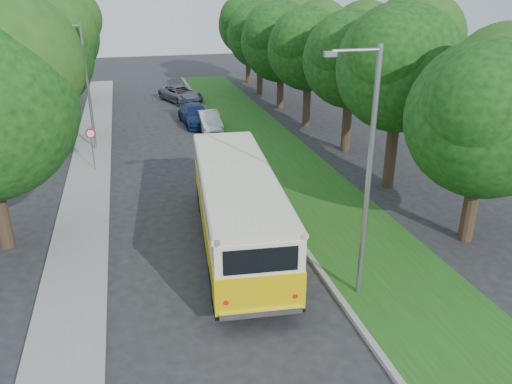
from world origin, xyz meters
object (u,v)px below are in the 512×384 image
object	(u,v)px
lamppost_near	(366,171)
car_grey	(181,94)
car_white	(209,121)
lamppost_far	(86,83)
car_blue	(195,115)
vintage_bus	(237,209)
car_silver	(230,176)

from	to	relation	value
lamppost_near	car_grey	distance (m)	31.23
lamppost_near	car_white	xyz separation A→B (m)	(-1.21, 21.32, -3.72)
lamppost_far	car_blue	bearing A→B (deg)	33.20
car_grey	lamppost_far	bearing A→B (deg)	-139.67
vintage_bus	car_white	world-z (taller)	vintage_bus
lamppost_near	car_silver	bearing A→B (deg)	101.49
car_silver	car_grey	distance (m)	20.77
lamppost_far	vintage_bus	bearing A→B (deg)	-67.43
lamppost_far	car_silver	distance (m)	11.31
vintage_bus	car_blue	distance (m)	18.84
car_silver	car_blue	world-z (taller)	car_blue
lamppost_far	car_silver	xyz separation A→B (m)	(6.84, -8.33, -3.44)
car_grey	vintage_bus	bearing A→B (deg)	-112.86
car_blue	lamppost_near	bearing A→B (deg)	-89.26
car_blue	car_grey	world-z (taller)	car_blue
car_grey	car_silver	bearing A→B (deg)	-110.88
vintage_bus	car_grey	size ratio (longest dim) A/B	2.13
lamppost_far	car_white	xyz separation A→B (m)	(7.70, 2.82, -3.47)
lamppost_near	vintage_bus	world-z (taller)	lamppost_near
car_blue	vintage_bus	bearing A→B (deg)	-97.29
car_silver	lamppost_far	bearing A→B (deg)	117.04
car_white	lamppost_near	bearing A→B (deg)	-86.61
lamppost_far	car_blue	xyz separation A→B (m)	(6.98, 4.57, -3.41)
lamppost_far	car_silver	bearing A→B (deg)	-50.60
lamppost_far	vintage_bus	world-z (taller)	lamppost_far
car_blue	car_grey	size ratio (longest dim) A/B	0.97
vintage_bus	car_white	distance (m)	17.16
lamppost_near	car_grey	xyz separation A→B (m)	(-2.05, 30.95, -3.67)
car_blue	car_silver	bearing A→B (deg)	-94.67
lamppost_far	lamppost_near	bearing A→B (deg)	-64.29
lamppost_near	car_silver	xyz separation A→B (m)	(-2.07, 10.17, -3.69)
car_silver	car_blue	size ratio (longest dim) A/B	0.82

